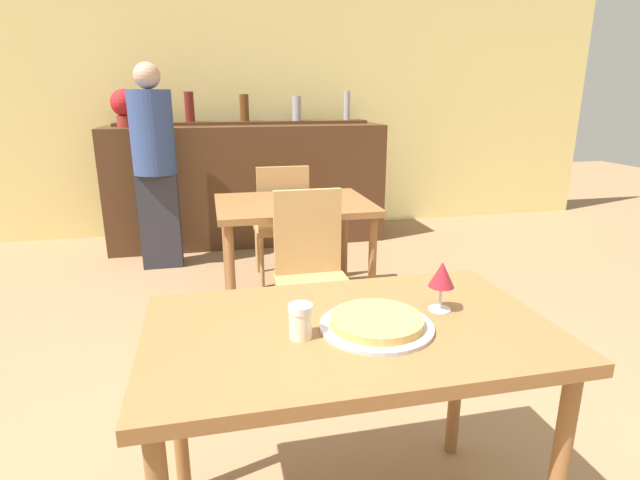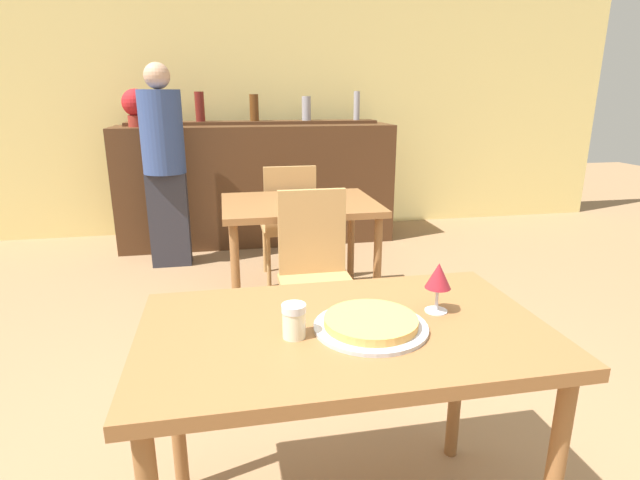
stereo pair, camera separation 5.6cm
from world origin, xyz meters
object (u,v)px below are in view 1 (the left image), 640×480
cheese_shaker (301,321)px  chair_far_side_front (311,265)px  person_standing (155,161)px  pizza_tray (376,323)px  chair_far_side_back (282,218)px  wine_glass (442,276)px  potted_plant (125,106)px

cheese_shaker → chair_far_side_front: bearing=77.0°
chair_far_side_front → person_standing: size_ratio=0.55×
chair_far_side_front → pizza_tray: size_ratio=2.78×
chair_far_side_back → wine_glass: 2.35m
pizza_tray → person_standing: size_ratio=0.20×
potted_plant → chair_far_side_front: bearing=-61.8°
chair_far_side_front → person_standing: person_standing is taller
person_standing → pizza_tray: bearing=-74.0°
chair_far_side_back → wine_glass: (0.16, -2.32, 0.37)m
pizza_tray → wine_glass: bearing=18.3°
cheese_shaker → pizza_tray: bearing=1.4°
wine_glass → potted_plant: 3.73m
pizza_tray → potted_plant: (-1.12, 3.53, 0.53)m
wine_glass → chair_far_side_front: bearing=97.4°
person_standing → potted_plant: person_standing is taller
pizza_tray → cheese_shaker: 0.23m
chair_far_side_back → person_standing: person_standing is taller
wine_glass → potted_plant: size_ratio=0.48×
person_standing → wine_glass: bearing=-69.4°
chair_far_side_front → chair_far_side_back: bearing=90.0°
chair_far_side_front → potted_plant: bearing=118.2°
pizza_tray → potted_plant: 3.74m
cheese_shaker → person_standing: (-0.64, 3.01, 0.08)m
chair_far_side_front → chair_far_side_back: size_ratio=1.00×
potted_plant → person_standing: bearing=-64.1°
potted_plant → cheese_shaker: bearing=-75.8°
person_standing → wine_glass: (1.10, -2.92, -0.01)m
chair_far_side_back → potted_plant: size_ratio=2.79×
chair_far_side_front → wine_glass: size_ratio=5.77×
chair_far_side_front → potted_plant: (-1.20, 2.23, 0.80)m
chair_far_side_back → cheese_shaker: (-0.30, -2.40, 0.31)m
chair_far_side_front → chair_far_side_back: same height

